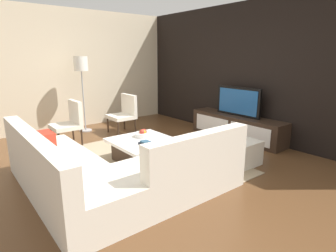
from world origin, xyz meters
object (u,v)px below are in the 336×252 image
television (238,102)px  floor_lamp (81,69)px  ottoman (232,152)px  sectional_couch (109,172)px  fruit_bowl (143,134)px  accent_chair_far (125,111)px  accent_chair_near (70,120)px  book_stack (146,143)px  media_console (237,127)px  coffee_table (144,150)px

television → floor_lamp: bearing=-139.0°
ottoman → sectional_couch: bearing=-99.0°
fruit_bowl → accent_chair_far: size_ratio=0.32×
television → accent_chair_near: bearing=-122.1°
book_stack → sectional_couch: bearing=-64.3°
media_console → ottoman: media_console is taller
accent_chair_near → television: bearing=56.4°
television → fruit_bowl: 2.24m
media_console → television: 0.55m
coffee_table → floor_lamp: (-2.51, 0.02, 1.24)m
television → ottoman: bearing=-54.5°
television → floor_lamp: (-2.61, -2.27, 0.64)m
fruit_bowl → sectional_couch: bearing=-52.6°
coffee_table → ottoman: ottoman is taller
coffee_table → fruit_bowl: (-0.18, 0.10, 0.23)m
media_console → floor_lamp: floor_lamp is taller
coffee_table → floor_lamp: floor_lamp is taller
media_console → television: bearing=90.0°
coffee_table → accent_chair_near: (-1.71, -0.60, 0.29)m
accent_chair_far → media_console: bearing=33.9°
floor_lamp → fruit_bowl: size_ratio=6.12×
sectional_couch → accent_chair_near: bearing=171.1°
sectional_couch → fruit_bowl: 1.35m
accent_chair_near → accent_chair_far: same height
media_console → fruit_bowl: (-0.28, -2.20, 0.18)m
media_console → floor_lamp: size_ratio=1.25×
sectional_couch → accent_chair_near: (-2.35, 0.37, 0.20)m
ottoman → book_stack: (-0.73, -1.21, 0.21)m
accent_chair_near → media_console: bearing=56.4°
accent_chair_far → floor_lamp: bearing=-141.4°
television → accent_chair_far: size_ratio=1.22×
floor_lamp → accent_chair_far: 1.35m
sectional_couch → television: bearing=99.3°
media_console → accent_chair_near: bearing=-122.1°
fruit_bowl → accent_chair_far: accent_chair_far is taller
sectional_couch → accent_chair_far: size_ratio=2.90×
coffee_table → book_stack: bearing=-28.0°
floor_lamp → accent_chair_far: (0.69, 0.67, -0.95)m
accent_chair_near → ottoman: size_ratio=1.24×
television → floor_lamp: 3.52m
media_console → television: (0.00, 0.00, 0.55)m
ottoman → book_stack: 1.43m
accent_chair_near → coffee_table: bearing=17.7°
sectional_couch → accent_chair_near: accent_chair_near is taller
sectional_couch → book_stack: size_ratio=11.79×
coffee_table → media_console: bearing=87.5°
coffee_table → accent_chair_far: size_ratio=1.19×
coffee_table → accent_chair_near: 1.84m
sectional_couch → fruit_bowl: bearing=127.4°
media_console → sectional_couch: size_ratio=0.85×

